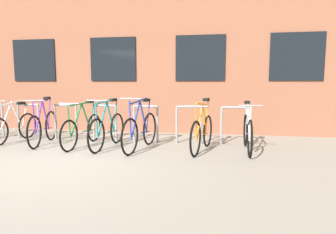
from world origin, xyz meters
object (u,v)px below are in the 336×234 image
object	(u,v)px
bicycle_orange	(202,132)
bicycle_blue	(141,130)
bicycle_teal	(108,129)
bicycle_silver	(248,132)
bicycle_white	(13,126)
bicycle_green	(83,129)
bicycle_purple	(43,126)

from	to	relation	value
bicycle_orange	bicycle_blue	xyz separation A→B (m)	(-1.27, -0.07, 0.02)
bicycle_orange	bicycle_teal	world-z (taller)	bicycle_orange
bicycle_silver	bicycle_blue	world-z (taller)	bicycle_blue
bicycle_white	bicycle_green	xyz separation A→B (m)	(1.80, -0.14, 0.01)
bicycle_blue	bicycle_purple	world-z (taller)	bicycle_blue
bicycle_purple	bicycle_silver	bearing A→B (deg)	0.65
bicycle_teal	bicycle_white	size ratio (longest dim) A/B	1.06
bicycle_teal	bicycle_white	world-z (taller)	bicycle_teal
bicycle_teal	bicycle_purple	size ratio (longest dim) A/B	1.03
bicycle_orange	bicycle_silver	world-z (taller)	bicycle_orange
bicycle_green	bicycle_orange	bearing A→B (deg)	-0.92
bicycle_teal	bicycle_blue	bearing A→B (deg)	-3.36
bicycle_silver	bicycle_purple	xyz separation A→B (m)	(-4.49, -0.05, 0.00)
bicycle_teal	bicycle_green	world-z (taller)	bicycle_teal
bicycle_purple	bicycle_white	bearing A→B (deg)	173.78
bicycle_green	bicycle_purple	size ratio (longest dim) A/B	1.06
bicycle_silver	bicycle_white	world-z (taller)	same
bicycle_green	bicycle_white	bearing A→B (deg)	175.70
bicycle_teal	bicycle_green	size ratio (longest dim) A/B	0.97
bicycle_green	bicycle_blue	size ratio (longest dim) A/B	1.01
bicycle_silver	bicycle_teal	world-z (taller)	bicycle_teal
bicycle_silver	bicycle_teal	size ratio (longest dim) A/B	1.02
bicycle_silver	bicycle_purple	world-z (taller)	bicycle_purple
bicycle_silver	bicycle_teal	xyz separation A→B (m)	(-2.91, -0.17, -0.00)
bicycle_teal	bicycle_blue	distance (m)	0.74
bicycle_green	bicycle_blue	xyz separation A→B (m)	(1.34, -0.11, 0.03)
bicycle_white	bicycle_green	distance (m)	1.80
bicycle_silver	bicycle_purple	distance (m)	4.49
bicycle_silver	bicycle_orange	bearing A→B (deg)	-171.37
bicycle_silver	bicycle_blue	size ratio (longest dim) A/B	1.00
bicycle_teal	bicycle_white	bearing A→B (deg)	175.10
bicycle_orange	bicycle_silver	size ratio (longest dim) A/B	0.93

